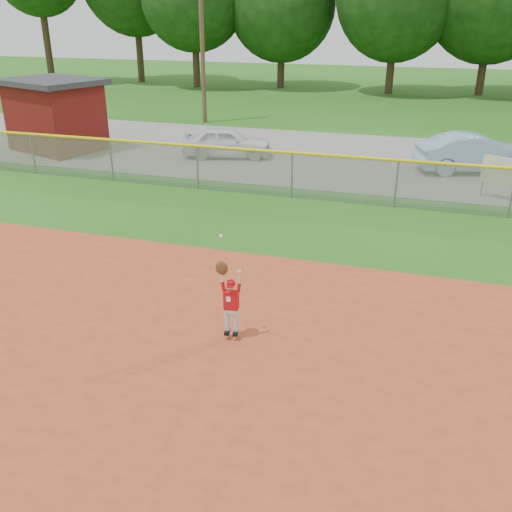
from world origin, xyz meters
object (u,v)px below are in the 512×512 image
at_px(car_white_a, 227,142).
at_px(car_blue, 475,153).
at_px(utility_shed, 55,114).
at_px(ballplayer, 230,299).
at_px(sponsor_sign, 507,173).

xyz_separation_m(car_white_a, car_blue, (9.78, 0.58, 0.09)).
distance_m(utility_shed, ballplayer, 17.89).
bearing_deg(car_blue, sponsor_sign, 173.67).
xyz_separation_m(car_blue, sponsor_sign, (0.80, -3.51, 0.19)).
distance_m(car_blue, ballplayer, 14.89).
relative_size(car_white_a, car_blue, 0.85).
xyz_separation_m(utility_shed, ballplayer, (12.63, -12.65, -0.68)).
bearing_deg(utility_shed, sponsor_sign, -6.40).
bearing_deg(car_blue, car_white_a, 74.25).
distance_m(car_blue, utility_shed, 17.43).
height_order(utility_shed, sponsor_sign, utility_shed).
height_order(car_white_a, ballplayer, ballplayer).
height_order(car_blue, ballplayer, ballplayer).
xyz_separation_m(car_white_a, sponsor_sign, (10.58, -2.93, 0.28)).
distance_m(car_blue, sponsor_sign, 3.61).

